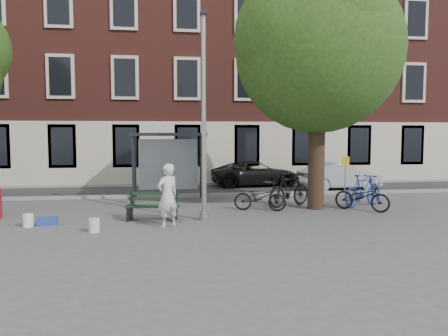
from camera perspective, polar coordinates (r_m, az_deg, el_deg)
name	(u,v)px	position (r m, az deg, el deg)	size (l,w,h in m)	color
ground	(204,220)	(13.14, -2.60, -6.81)	(90.00, 90.00, 0.00)	#4C4C4F
road	(190,190)	(20.03, -4.43, -2.93)	(40.00, 4.00, 0.01)	#28282B
curb_near	(193,195)	(18.05, -4.06, -3.56)	(40.00, 0.25, 0.12)	gray
curb_far	(188,184)	(22.01, -4.75, -2.13)	(40.00, 0.25, 0.12)	gray
building_row	(183,58)	(26.24, -5.33, 14.13)	(30.00, 8.00, 14.00)	brown
lamppost	(204,127)	(12.89, -2.64, 5.41)	(0.28, 0.35, 6.11)	#9EA0A3
tree_right	(320,42)	(15.44, 12.41, 15.73)	(5.76, 5.60, 8.20)	black
bus_shelter	(179,151)	(16.96, -5.94, 2.22)	(2.85, 1.45, 2.62)	#1E2328
painter	(168,196)	(12.11, -7.37, -3.58)	(0.64, 0.42, 1.76)	silver
bench	(153,208)	(13.22, -9.31, -5.14)	(1.66, 0.81, 0.82)	#1E2328
bike_a	(260,197)	(14.69, 4.71, -3.82)	(0.61, 1.75, 0.92)	black
bike_b	(363,190)	(16.28, 17.70, -2.80)	(0.54, 1.91, 1.15)	navy
bike_c	(362,196)	(15.36, 17.58, -3.54)	(0.65, 1.86, 0.98)	black
bike_d	(289,190)	(15.61, 8.53, -2.81)	(0.57, 2.02, 1.22)	black
car_dark	(256,174)	(21.80, 4.17, -0.73)	(2.03, 4.39, 1.22)	black
car_silver	(339,176)	(20.90, 14.84, -1.04)	(1.33, 3.81, 1.26)	#AEAFB6
blue_crate	(47,221)	(13.43, -22.09, -6.46)	(0.55, 0.40, 0.20)	#22419D
bucket_a	(94,225)	(11.99, -16.59, -7.21)	(0.28, 0.28, 0.36)	silver
bucket_b	(28,221)	(13.30, -24.21, -6.27)	(0.28, 0.28, 0.36)	white
notice_sign	(345,170)	(17.64, 15.57, -0.19)	(0.29, 0.06, 1.70)	#9EA0A3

